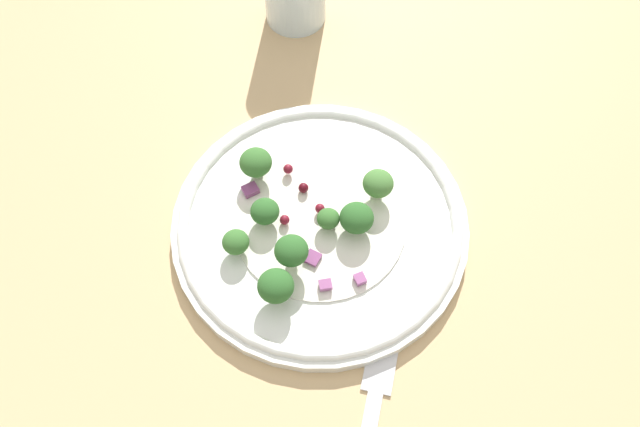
{
  "coord_description": "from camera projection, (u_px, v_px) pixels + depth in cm",
  "views": [
    {
      "loc": [
        -24.18,
        7.39,
        50.74
      ],
      "look_at": [
        1.54,
        -0.51,
        2.7
      ],
      "focal_mm": 36.34,
      "sensor_mm": 36.0,
      "label": 1
    }
  ],
  "objects": [
    {
      "name": "broccoli_floret_1",
      "position": [
        256.0,
        163.0,
        0.57
      ],
      "size": [
        2.89,
        2.89,
        2.92
      ],
      "color": "#8EB77A",
      "rests_on": "plate"
    },
    {
      "name": "broccoli_floret_7",
      "position": [
        378.0,
        184.0,
        0.56
      ],
      "size": [
        2.71,
        2.71,
        2.74
      ],
      "color": "#9EC684",
      "rests_on": "plate"
    },
    {
      "name": "onion_bit_2",
      "position": [
        360.0,
        279.0,
        0.53
      ],
      "size": [
        1.02,
        0.94,
        0.55
      ],
      "primitive_type": "cube",
      "rotation": [
        0.0,
        0.0,
        0.1
      ],
      "color": "#934C84",
      "rests_on": "plate"
    },
    {
      "name": "broccoli_floret_6",
      "position": [
        291.0,
        251.0,
        0.52
      ],
      "size": [
        2.81,
        2.81,
        2.84
      ],
      "color": "#8EB77A",
      "rests_on": "plate"
    },
    {
      "name": "broccoli_floret_0",
      "position": [
        328.0,
        219.0,
        0.55
      ],
      "size": [
        1.97,
        1.97,
        2.0
      ],
      "color": "#8EB77A",
      "rests_on": "plate"
    },
    {
      "name": "onion_bit_0",
      "position": [
        313.0,
        258.0,
        0.54
      ],
      "size": [
        1.71,
        1.71,
        0.33
      ],
      "primitive_type": "cube",
      "rotation": [
        0.0,
        0.0,
        0.78
      ],
      "color": "#843D75",
      "rests_on": "plate"
    },
    {
      "name": "dressing_pool",
      "position": [
        320.0,
        221.0,
        0.56
      ],
      "size": [
        15.06,
        15.06,
        0.2
      ],
      "primitive_type": "cylinder",
      "color": "white",
      "rests_on": "plate"
    },
    {
      "name": "cranberry_3",
      "position": [
        320.0,
        208.0,
        0.56
      ],
      "size": [
        0.84,
        0.84,
        0.84
      ],
      "primitive_type": "sphere",
      "color": "maroon",
      "rests_on": "plate"
    },
    {
      "name": "broccoli_floret_3",
      "position": [
        236.0,
        242.0,
        0.54
      ],
      "size": [
        2.28,
        2.28,
        2.31
      ],
      "color": "#9EC684",
      "rests_on": "plate"
    },
    {
      "name": "broccoli_floret_2",
      "position": [
        276.0,
        286.0,
        0.51
      ],
      "size": [
        2.95,
        2.95,
        2.99
      ],
      "color": "#ADD18E",
      "rests_on": "plate"
    },
    {
      "name": "cranberry_0",
      "position": [
        285.0,
        220.0,
        0.56
      ],
      "size": [
        0.86,
        0.86,
        0.86
      ],
      "primitive_type": "sphere",
      "color": "maroon",
      "rests_on": "plate"
    },
    {
      "name": "onion_bit_4",
      "position": [
        330.0,
        221.0,
        0.56
      ],
      "size": [
        0.97,
        1.05,
        0.47
      ],
      "primitive_type": "cube",
      "rotation": [
        0.0,
        0.0,
        2.99
      ],
      "color": "#843D75",
      "rests_on": "plate"
    },
    {
      "name": "ground_plane",
      "position": [
        320.0,
        250.0,
        0.57
      ],
      "size": [
        180.0,
        180.0,
        2.0
      ],
      "primitive_type": "cube",
      "color": "tan"
    },
    {
      "name": "cranberry_1",
      "position": [
        308.0,
        187.0,
        0.57
      ],
      "size": [
        0.9,
        0.9,
        0.9
      ],
      "primitive_type": "sphere",
      "color": "#4C0A14",
      "rests_on": "plate"
    },
    {
      "name": "onion_bit_1",
      "position": [
        250.0,
        190.0,
        0.57
      ],
      "size": [
        1.37,
        1.54,
        0.55
      ],
      "primitive_type": "cube",
      "rotation": [
        0.0,
        0.0,
        1.78
      ],
      "color": "#843D75",
      "rests_on": "plate"
    },
    {
      "name": "broccoli_floret_5",
      "position": [
        356.0,
        216.0,
        0.55
      ],
      "size": [
        2.92,
        2.92,
        2.96
      ],
      "color": "#9EC684",
      "rests_on": "plate"
    },
    {
      "name": "onion_bit_3",
      "position": [
        325.0,
        285.0,
        0.53
      ],
      "size": [
        0.99,
        1.14,
        0.49
      ],
      "primitive_type": "cube",
      "rotation": [
        0.0,
        0.0,
        3.01
      ],
      "color": "#934C84",
      "rests_on": "plate"
    },
    {
      "name": "cranberry_2",
      "position": [
        288.0,
        169.0,
        0.58
      ],
      "size": [
        0.88,
        0.88,
        0.88
      ],
      "primitive_type": "sphere",
      "color": "maroon",
      "rests_on": "plate"
    },
    {
      "name": "plate",
      "position": [
        320.0,
        224.0,
        0.57
      ],
      "size": [
        25.96,
        25.96,
        1.7
      ],
      "color": "white",
      "rests_on": "ground_plane"
    },
    {
      "name": "broccoli_floret_4",
      "position": [
        265.0,
        212.0,
        0.55
      ],
      "size": [
        2.49,
        2.49,
        2.52
      ],
      "color": "#9EC684",
      "rests_on": "plate"
    }
  ]
}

